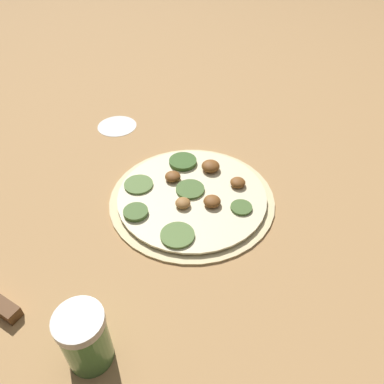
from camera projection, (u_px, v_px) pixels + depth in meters
name	position (u px, v px, depth m)	size (l,w,h in m)	color
ground_plane	(192.00, 199.00, 0.67)	(3.00, 3.00, 0.00)	tan
pizza	(191.00, 196.00, 0.67)	(0.30, 0.30, 0.03)	beige
spice_jar	(85.00, 338.00, 0.43)	(0.06, 0.06, 0.09)	#4C7F42
flour_patch	(117.00, 126.00, 0.86)	(0.09, 0.09, 0.00)	white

